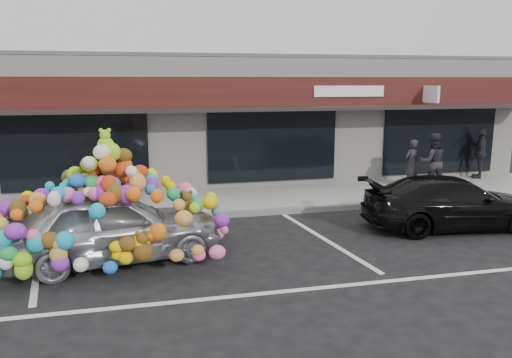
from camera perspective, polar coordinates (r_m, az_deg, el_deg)
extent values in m
plane|color=black|center=(10.53, -6.31, -8.27)|extent=(90.00, 90.00, 0.00)
cube|color=silver|center=(18.45, -9.67, 6.73)|extent=(24.00, 6.00, 4.20)
cube|color=#59595B|center=(18.41, -9.89, 13.41)|extent=(24.00, 6.00, 0.12)
cube|color=#35100E|center=(15.33, -9.06, 9.79)|extent=(24.00, 0.18, 0.90)
cube|color=black|center=(14.83, -8.85, 7.81)|extent=(24.00, 1.20, 0.10)
cube|color=white|center=(17.51, 19.30, 9.14)|extent=(0.08, 0.95, 0.55)
cube|color=white|center=(16.55, 10.62, 9.83)|extent=(2.40, 0.04, 0.35)
cube|color=black|center=(15.58, -19.95, 3.00)|extent=(4.20, 0.12, 2.30)
cube|color=black|center=(16.01, 1.91, 3.87)|extent=(4.20, 0.12, 2.30)
cube|color=black|center=(18.49, 20.23, 4.18)|extent=(4.20, 0.12, 2.30)
cube|color=#999993|center=(14.33, -8.26, -2.72)|extent=(26.00, 3.00, 0.15)
cube|color=slate|center=(12.88, -7.67, -4.30)|extent=(26.00, 0.18, 0.16)
cube|color=silver|center=(10.86, -23.65, -8.56)|extent=(0.73, 4.37, 0.01)
cube|color=silver|center=(11.36, 7.83, -6.82)|extent=(0.73, 4.37, 0.01)
cube|color=silver|center=(8.90, 8.75, -12.06)|extent=(14.00, 0.12, 0.01)
imported|color=#A7ACB2|center=(10.16, -16.08, -5.17)|extent=(2.40, 4.41, 1.42)
ellipsoid|color=red|center=(9.89, -16.48, 1.78)|extent=(1.55, 1.95, 1.07)
sphere|color=#F4FE02|center=(9.95, -7.78, -3.25)|extent=(0.34, 0.34, 0.34)
sphere|color=#2B7CDE|center=(9.31, -12.58, -7.54)|extent=(0.36, 0.36, 0.36)
sphere|color=#2AB25F|center=(11.14, -19.96, -4.57)|extent=(0.30, 0.30, 0.30)
sphere|color=#F7648C|center=(9.83, -16.63, 4.56)|extent=(0.32, 0.32, 0.32)
sphere|color=orange|center=(10.32, -23.13, -3.48)|extent=(0.30, 0.30, 0.30)
imported|color=black|center=(12.84, 21.54, -2.53)|extent=(2.13, 4.43, 1.25)
imported|color=#232329|center=(16.50, 17.34, 1.70)|extent=(0.64, 0.52, 1.52)
imported|color=black|center=(16.24, 19.47, 1.86)|extent=(0.96, 0.81, 1.77)
imported|color=#272429|center=(18.92, 24.24, 2.71)|extent=(1.07, 0.95, 1.74)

